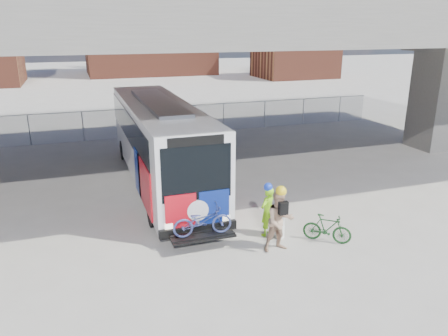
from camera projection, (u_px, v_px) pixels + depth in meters
name	position (u px, v px, depth m)	size (l,w,h in m)	color
ground	(227.00, 202.00, 17.41)	(160.00, 160.00, 0.00)	#9E9991
bus	(160.00, 137.00, 18.95)	(2.67, 12.91, 3.69)	silver
overpass	(196.00, 29.00, 19.00)	(40.00, 16.00, 7.95)	#605E59
chainlink_fence	(164.00, 113.00, 27.77)	(30.00, 0.06, 30.00)	gray
brick_buildings	(118.00, 37.00, 59.51)	(54.00, 22.00, 12.00)	brown
bollard	(280.00, 220.00, 14.24)	(0.31, 0.31, 1.18)	silver
cyclist_hivis	(267.00, 210.00, 14.36)	(0.73, 0.65, 1.85)	#8AE217
cyclist_tan	(280.00, 220.00, 13.34)	(0.95, 0.75, 2.13)	tan
bike_parked	(327.00, 228.00, 14.03)	(0.44, 1.55, 0.93)	#133E17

